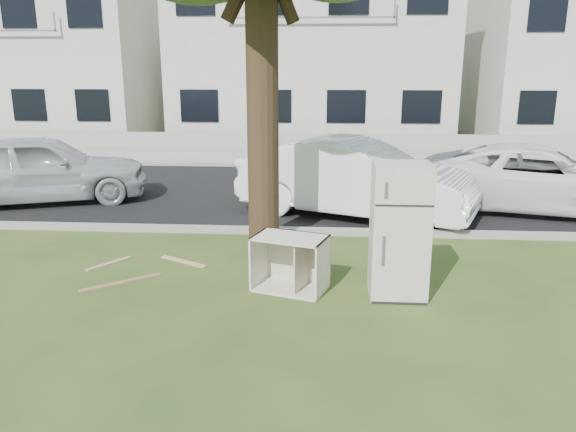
# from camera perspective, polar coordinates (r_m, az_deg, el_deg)

# --- Properties ---
(ground) EXTENTS (120.00, 120.00, 0.00)m
(ground) POSITION_cam_1_polar(r_m,az_deg,el_deg) (8.31, -1.05, -6.76)
(ground) COLOR #2B4619
(road) EXTENTS (120.00, 7.00, 0.01)m
(road) POSITION_cam_1_polar(r_m,az_deg,el_deg) (14.04, 1.07, 2.41)
(road) COLOR black
(road) RESTS_ON ground
(kerb_near) EXTENTS (120.00, 0.18, 0.12)m
(kerb_near) POSITION_cam_1_polar(r_m,az_deg,el_deg) (10.62, 0.09, -1.83)
(kerb_near) COLOR gray
(kerb_near) RESTS_ON ground
(kerb_far) EXTENTS (120.00, 0.18, 0.12)m
(kerb_far) POSITION_cam_1_polar(r_m,az_deg,el_deg) (17.52, 1.66, 4.95)
(kerb_far) COLOR gray
(kerb_far) RESTS_ON ground
(sidewalk) EXTENTS (120.00, 2.80, 0.01)m
(sidewalk) POSITION_cam_1_polar(r_m,az_deg,el_deg) (18.95, 1.84, 5.73)
(sidewalk) COLOR gray
(sidewalk) RESTS_ON ground
(low_wall) EXTENTS (120.00, 0.15, 0.70)m
(low_wall) POSITION_cam_1_polar(r_m,az_deg,el_deg) (20.48, 2.02, 7.42)
(low_wall) COLOR gray
(low_wall) RESTS_ON ground
(townhouse_left) EXTENTS (10.20, 8.16, 7.04)m
(townhouse_left) POSITION_cam_1_polar(r_m,az_deg,el_deg) (28.20, -23.61, 14.79)
(townhouse_left) COLOR beige
(townhouse_left) RESTS_ON ground
(townhouse_center) EXTENTS (11.22, 8.16, 7.44)m
(townhouse_center) POSITION_cam_1_polar(r_m,az_deg,el_deg) (25.20, 2.50, 16.55)
(townhouse_center) COLOR silver
(townhouse_center) RESTS_ON ground
(fridge) EXTENTS (0.76, 0.71, 1.84)m
(fridge) POSITION_cam_1_polar(r_m,az_deg,el_deg) (7.74, 11.25, -1.49)
(fridge) COLOR silver
(fridge) RESTS_ON ground
(cabinet) EXTENTS (1.14, 0.90, 0.78)m
(cabinet) POSITION_cam_1_polar(r_m,az_deg,el_deg) (7.94, 0.23, -4.80)
(cabinet) COLOR silver
(cabinet) RESTS_ON ground
(plank_a) EXTENTS (1.01, 0.83, 0.02)m
(plank_a) POSITION_cam_1_polar(r_m,az_deg,el_deg) (8.63, -16.60, -6.49)
(plank_a) COLOR olive
(plank_a) RESTS_ON ground
(plank_b) EXTENTS (0.85, 0.53, 0.02)m
(plank_b) POSITION_cam_1_polar(r_m,az_deg,el_deg) (9.28, -10.56, -4.57)
(plank_b) COLOR tan
(plank_b) RESTS_ON ground
(plank_c) EXTENTS (0.54, 0.72, 0.02)m
(plank_c) POSITION_cam_1_polar(r_m,az_deg,el_deg) (9.48, -17.72, -4.62)
(plank_c) COLOR tan
(plank_c) RESTS_ON ground
(car_center) EXTENTS (5.18, 3.42, 1.61)m
(car_center) POSITION_cam_1_polar(r_m,az_deg,el_deg) (11.79, 6.87, 3.83)
(car_center) COLOR white
(car_center) RESTS_ON ground
(car_right) EXTENTS (5.54, 3.51, 1.42)m
(car_right) POSITION_cam_1_polar(r_m,az_deg,el_deg) (13.38, 24.30, 3.51)
(car_right) COLOR white
(car_right) RESTS_ON ground
(car_left) EXTENTS (5.02, 3.34, 1.59)m
(car_left) POSITION_cam_1_polar(r_m,az_deg,el_deg) (14.13, -23.78, 4.47)
(car_left) COLOR silver
(car_left) RESTS_ON ground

